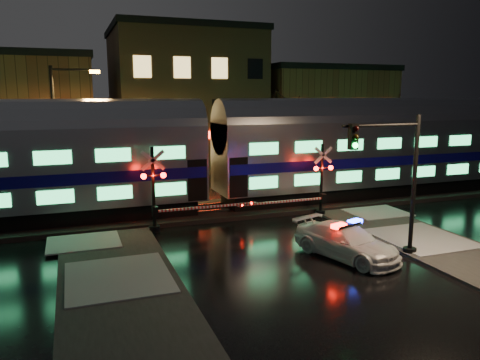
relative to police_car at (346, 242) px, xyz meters
The scene contains 12 objects.
ground 4.36m from the police_car, 120.74° to the left, with size 120.00×120.00×0.00m, color black.
ballast 8.99m from the police_car, 104.20° to the left, with size 90.00×4.20×0.24m, color black.
sidewalk_left 9.02m from the police_car, 165.21° to the right, with size 4.00×20.00×0.12m, color #2D2D2D.
sidewalk_right 4.91m from the police_car, 28.13° to the right, with size 4.00×20.00×0.12m, color #2D2D2D.
building_mid 26.69m from the police_car, 90.44° to the left, with size 12.00×11.00×11.50m, color brown.
building_right 28.94m from the police_car, 63.53° to the left, with size 12.00×10.00×8.50m, color brown.
train 9.60m from the police_car, 109.08° to the left, with size 51.00×3.12×5.92m.
police_car is the anchor object (origin of this frame).
crossing_signal_right 6.39m from the police_car, 71.80° to the left, with size 5.42×0.64×3.84m.
crossing_signal_left 8.65m from the police_car, 135.63° to the left, with size 5.68×0.65×4.02m.
traffic_light 2.97m from the police_car, 19.28° to the right, with size 3.63×0.67×5.61m.
streetlight 16.91m from the police_car, 129.46° to the left, with size 2.65×0.28×7.91m.
Camera 1 is at (-7.79, -18.85, 6.36)m, focal length 35.00 mm.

